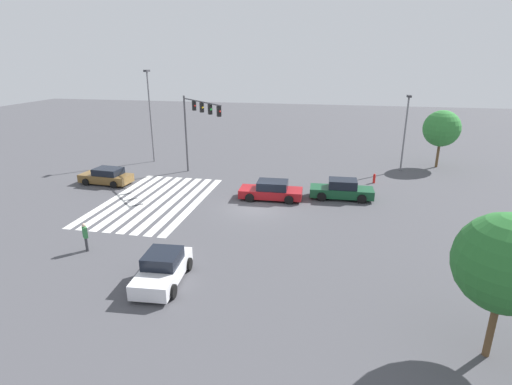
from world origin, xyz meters
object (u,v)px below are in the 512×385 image
Objects in this scene: street_light_pole_b at (406,126)px; tree_corner_c at (442,129)px; tree_corner_b at (506,263)px; car_0 at (107,176)px; car_2 at (342,190)px; traffic_signal_mast at (197,118)px; car_3 at (163,269)px; car_1 at (271,191)px; pedestrian at (85,235)px; fire_hydrant at (374,178)px; street_light_pole_a at (150,109)px.

tree_corner_c is at bearing 119.88° from street_light_pole_b.
street_light_pole_b is 1.28× the size of tree_corner_b.
tree_corner_b reaches higher than car_0.
car_2 is 15.34m from tree_corner_c.
traffic_signal_mast is 19.67m from street_light_pole_b.
car_1 is at bearing 161.90° from car_3.
street_light_pole_b reaches higher than tree_corner_b.
car_2 is at bearing 30.61° from traffic_signal_mast.
tree_corner_c is (-12.85, 14.90, 3.25)m from car_1.
tree_corner_c is (-25.99, 18.18, 3.24)m from car_3.
pedestrian is 1.99× the size of fire_hydrant.
pedestrian is 0.18× the size of street_light_pole_a.
tree_corner_b is at bearing 122.48° from car_1.
street_light_pole_b is (-21.58, 20.14, 3.46)m from pedestrian.
car_3 reaches higher than fire_hydrant.
traffic_signal_mast is 1.47× the size of car_1.
tree_corner_c is (-8.31, 22.41, -1.57)m from traffic_signal_mast.
street_light_pole_b is (-10.69, 11.14, 3.73)m from car_1.
street_light_pole_a is 23.37m from fire_hydrant.
car_2 is 5.55m from fire_hydrant.
car_0 is 5.36× the size of fire_hydrant.
car_3 is at bearing -99.94° from tree_corner_b.
traffic_signal_mast is at bearing -150.77° from car_0.
tree_corner_b is at bearing 105.68° from car_2.
car_1 is (1.06, 14.90, 0.02)m from car_0.
fire_hydrant is (-21.58, -2.51, -3.47)m from tree_corner_b.
street_light_pole_b reaches higher than car_0.
street_light_pole_a is at bearing -170.05° from traffic_signal_mast.
car_3 is 5.02× the size of fire_hydrant.
pedestrian is at bearing -43.02° from street_light_pole_b.
pedestrian is at bearing -103.38° from tree_corner_b.
pedestrian is 24.15m from fire_hydrant.
street_light_pole_a is 25.49m from street_light_pole_b.
car_3 is 0.59× the size of street_light_pole_b.
tree_corner_c is (-3.56, 29.19, -1.60)m from street_light_pole_a.
fire_hydrant is (4.71, -2.86, -3.99)m from street_light_pole_b.
fire_hydrant is at bearing -122.94° from car_2.
car_1 is 15.88m from street_light_pole_b.
car_2 is 5.76× the size of fire_hydrant.
fire_hydrant is at bearing -2.33° from pedestrian.
traffic_signal_mast is 27.26m from tree_corner_b.
car_1 is 5.76× the size of fire_hydrant.
fire_hydrant is at bearing -173.36° from tree_corner_b.
traffic_signal_mast reaches higher than fire_hydrant.
pedestrian is at bearing -45.19° from tree_corner_c.
street_light_pole_a reaches higher than tree_corner_c.
tree_corner_c is at bearing 96.95° from street_light_pole_a.
car_3 is 25.45m from street_light_pole_a.
car_0 reaches higher than fire_hydrant.
car_0 is 30.79m from tree_corner_b.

